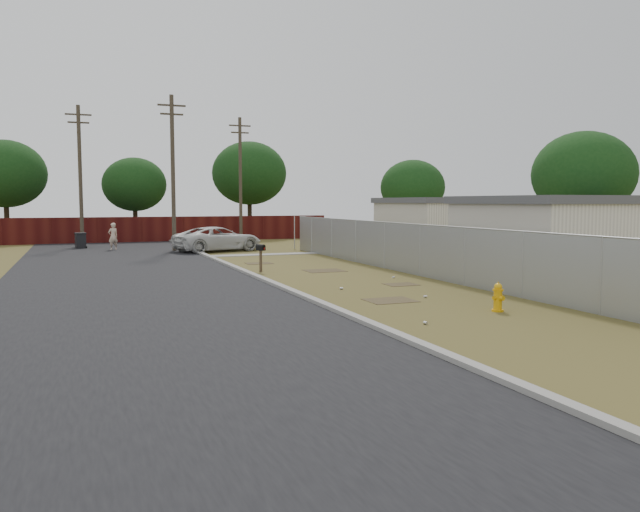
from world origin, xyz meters
name	(u,v)px	position (x,y,z in m)	size (l,w,h in m)	color
ground	(347,279)	(0.00, 0.00, 0.00)	(120.00, 120.00, 0.00)	brown
street	(138,265)	(-6.76, 8.05, 0.02)	(15.10, 60.00, 0.12)	black
chainlink_fence	(407,253)	(3.12, 1.03, 0.80)	(0.10, 27.06, 2.02)	gray
privacy_fence	(127,230)	(-6.00, 25.00, 0.90)	(30.00, 0.12, 1.80)	#45130E
utility_poles	(168,174)	(-3.67, 20.67, 4.69)	(12.60, 8.24, 9.00)	#473C2F
houses	(508,230)	(9.70, 3.13, 1.56)	(9.30, 17.24, 3.10)	white
horizon_trees	(226,177)	(0.84, 23.56, 4.63)	(33.32, 31.94, 7.78)	#2E2214
fire_hydrant	(498,298)	(0.99, -7.63, 0.37)	(0.38, 0.38, 0.78)	#E1A10B
mailbox	(261,250)	(-2.28, 3.59, 0.90)	(0.32, 0.49, 1.14)	brown
pickup_truck	(218,239)	(-1.66, 14.82, 0.72)	(2.38, 5.16, 1.43)	silver
pedestrian	(113,236)	(-7.31, 17.98, 0.81)	(0.59, 0.39, 1.62)	#CEB197
trash_bin	(81,240)	(-9.12, 20.03, 0.50)	(0.73, 0.73, 0.97)	black
scattered_litter	(393,293)	(-0.17, -4.00, 0.04)	(3.61, 8.32, 0.07)	beige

